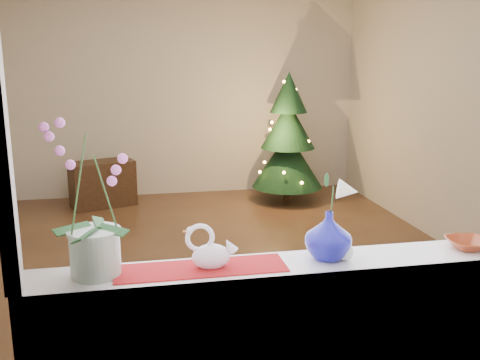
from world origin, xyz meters
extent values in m
plane|color=#382317|center=(0.00, 0.00, 0.00)|extent=(5.00, 5.00, 0.00)
cube|color=beige|center=(0.00, 2.50, 1.35)|extent=(4.50, 0.10, 2.70)
cube|color=beige|center=(0.00, -2.50, 1.35)|extent=(4.50, 0.10, 2.70)
cube|color=beige|center=(2.25, 0.00, 1.35)|extent=(0.10, 5.00, 2.70)
cube|color=white|center=(0.00, -2.37, 0.90)|extent=(2.20, 0.26, 0.04)
cube|color=maroon|center=(-0.38, -2.37, 0.92)|extent=(0.70, 0.20, 0.01)
imported|color=navy|center=(0.17, -2.36, 1.04)|extent=(0.24, 0.24, 0.24)
sphere|color=silver|center=(0.23, -2.39, 0.96)|extent=(0.08, 0.08, 0.08)
imported|color=#93361A|center=(0.84, -2.36, 0.94)|extent=(0.17, 0.17, 0.04)
cube|color=black|center=(-1.04, 2.03, 0.28)|extent=(0.81, 0.59, 0.55)
camera|label=1|loc=(-0.62, -4.41, 1.77)|focal=40.00mm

